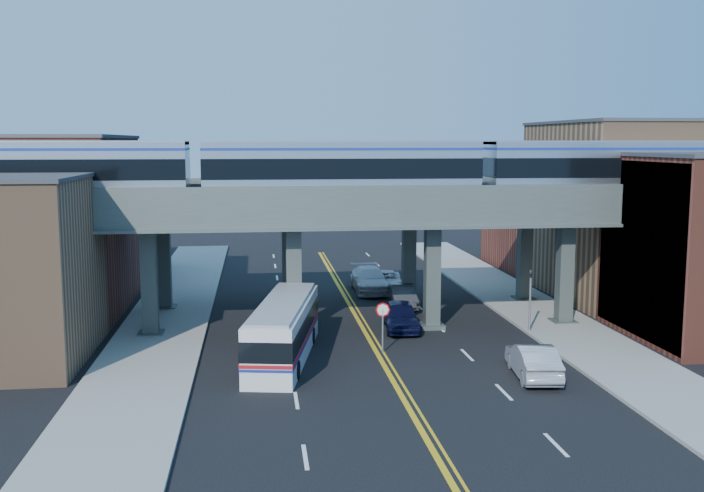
# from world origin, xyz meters

# --- Properties ---
(ground) EXTENTS (120.00, 120.00, 0.00)m
(ground) POSITION_xyz_m (0.00, 0.00, 0.00)
(ground) COLOR black
(ground) RESTS_ON ground
(sidewalk_west) EXTENTS (5.00, 70.00, 0.16)m
(sidewalk_west) POSITION_xyz_m (-11.50, 10.00, 0.08)
(sidewalk_west) COLOR gray
(sidewalk_west) RESTS_ON ground
(sidewalk_east) EXTENTS (5.00, 70.00, 0.16)m
(sidewalk_east) POSITION_xyz_m (11.50, 10.00, 0.08)
(sidewalk_east) COLOR gray
(sidewalk_east) RESTS_ON ground
(building_west_a) EXTENTS (8.00, 10.00, 9.00)m
(building_west_a) POSITION_xyz_m (-18.50, 4.00, 4.50)
(building_west_a) COLOR #836043
(building_west_a) RESTS_ON ground
(building_west_b) EXTENTS (8.00, 14.00, 11.00)m
(building_west_b) POSITION_xyz_m (-18.50, 16.00, 5.50)
(building_west_b) COLOR brown
(building_west_b) RESTS_ON ground
(building_west_c) EXTENTS (8.00, 10.00, 8.00)m
(building_west_c) POSITION_xyz_m (-18.50, 29.00, 4.00)
(building_west_c) COLOR #836043
(building_west_c) RESTS_ON ground
(building_east_b) EXTENTS (8.00, 14.00, 12.00)m
(building_east_b) POSITION_xyz_m (18.50, 16.00, 6.00)
(building_east_b) COLOR #836043
(building_east_b) RESTS_ON ground
(building_east_c) EXTENTS (8.00, 10.00, 9.00)m
(building_east_c) POSITION_xyz_m (18.50, 29.00, 4.50)
(building_east_c) COLOR brown
(building_east_c) RESTS_ON ground
(mural_panel) EXTENTS (0.10, 9.50, 9.50)m
(mural_panel) POSITION_xyz_m (14.55, 4.00, 4.75)
(mural_panel) COLOR teal
(mural_panel) RESTS_ON ground
(elevated_viaduct_near) EXTENTS (52.00, 3.60, 7.40)m
(elevated_viaduct_near) POSITION_xyz_m (0.00, 8.00, 6.47)
(elevated_viaduct_near) COLOR #3C4642
(elevated_viaduct_near) RESTS_ON ground
(elevated_viaduct_far) EXTENTS (52.00, 3.60, 7.40)m
(elevated_viaduct_far) POSITION_xyz_m (0.00, 15.00, 6.47)
(elevated_viaduct_far) COLOR #3C4642
(elevated_viaduct_far) RESTS_ON ground
(transit_train) EXTENTS (47.73, 2.99, 3.49)m
(transit_train) POSITION_xyz_m (-1.25, 8.00, 9.29)
(transit_train) COLOR black
(transit_train) RESTS_ON elevated_viaduct_near
(stop_sign) EXTENTS (0.76, 0.09, 2.63)m
(stop_sign) POSITION_xyz_m (0.30, 3.00, 1.76)
(stop_sign) COLOR slate
(stop_sign) RESTS_ON ground
(traffic_signal) EXTENTS (0.15, 0.18, 4.10)m
(traffic_signal) POSITION_xyz_m (9.20, 6.00, 2.30)
(traffic_signal) COLOR slate
(traffic_signal) RESTS_ON ground
(transit_bus) EXTENTS (4.27, 10.99, 2.76)m
(transit_bus) POSITION_xyz_m (-4.79, 2.50, 1.42)
(transit_bus) COLOR silver
(transit_bus) RESTS_ON ground
(car_lane_a) EXTENTS (2.29, 4.95, 1.64)m
(car_lane_a) POSITION_xyz_m (2.13, 7.80, 0.82)
(car_lane_a) COLOR black
(car_lane_a) RESTS_ON ground
(car_lane_b) EXTENTS (1.78, 4.53, 1.47)m
(car_lane_b) POSITION_xyz_m (3.36, 13.79, 0.73)
(car_lane_b) COLOR #323235
(car_lane_b) RESTS_ON ground
(car_lane_c) EXTENTS (2.84, 5.28, 1.41)m
(car_lane_c) POSITION_xyz_m (3.24, 19.69, 0.70)
(car_lane_c) COLOR silver
(car_lane_c) RESTS_ON ground
(car_lane_d) EXTENTS (2.50, 6.01, 1.74)m
(car_lane_d) POSITION_xyz_m (2.02, 19.47, 0.87)
(car_lane_d) COLOR silver
(car_lane_d) RESTS_ON ground
(car_parked_curb) EXTENTS (2.21, 4.98, 1.59)m
(car_parked_curb) POSITION_xyz_m (6.50, -2.05, 0.79)
(car_parked_curb) COLOR #A4A4A9
(car_parked_curb) RESTS_ON ground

